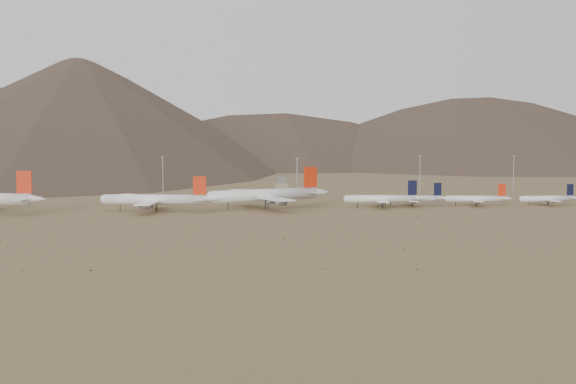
{
  "coord_description": "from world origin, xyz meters",
  "views": [
    {
      "loc": [
        -45.5,
        -410.07,
        42.97
      ],
      "look_at": [
        20.88,
        30.0,
        8.97
      ],
      "focal_mm": 50.0,
      "sensor_mm": 36.0,
      "label": 1
    }
  ],
  "objects": [
    {
      "name": "control_tower",
      "position": [
        30.0,
        120.0,
        5.32
      ],
      "size": [
        8.0,
        8.0,
        12.0
      ],
      "color": "#9B8669",
      "rests_on": "ground"
    },
    {
      "name": "mast_centre",
      "position": [
        37.79,
        102.33,
        14.2
      ],
      "size": [
        2.0,
        0.6,
        25.7
      ],
      "color": "gray",
      "rests_on": "ground"
    },
    {
      "name": "desert_scrub",
      "position": [
        16.4,
        -99.43,
        0.3
      ],
      "size": [
        446.15,
        171.91,
        0.84
      ],
      "color": "olive",
      "rests_on": "ground"
    },
    {
      "name": "widebody_east",
      "position": [
        7.81,
        27.93,
        7.76
      ],
      "size": [
        72.67,
        57.93,
        22.5
      ],
      "rotation": [
        0.0,
        0.0,
        0.34
      ],
      "color": "white",
      "rests_on": "ground"
    },
    {
      "name": "mountain_ridge",
      "position": [
        0.0,
        900.0,
        150.0
      ],
      "size": [
        4400.0,
        1000.0,
        300.0
      ],
      "color": "brown",
      "rests_on": "ground"
    },
    {
      "name": "mast_east",
      "position": [
        130.26,
        132.22,
        14.2
      ],
      "size": [
        2.0,
        0.6,
        25.7
      ],
      "color": "gray",
      "rests_on": "ground"
    },
    {
      "name": "narrowbody_b",
      "position": [
        93.37,
        31.3,
        4.31
      ],
      "size": [
        40.13,
        29.07,
        13.27
      ],
      "rotation": [
        0.0,
        0.0,
        -0.12
      ],
      "color": "white",
      "rests_on": "ground"
    },
    {
      "name": "mast_far_east",
      "position": [
        194.69,
        120.95,
        14.2
      ],
      "size": [
        2.0,
        0.6,
        25.7
      ],
      "color": "gray",
      "rests_on": "ground"
    },
    {
      "name": "mast_west",
      "position": [
        -48.58,
        136.49,
        14.2
      ],
      "size": [
        2.0,
        0.6,
        25.7
      ],
      "color": "gray",
      "rests_on": "ground"
    },
    {
      "name": "ground",
      "position": [
        0.0,
        0.0,
        0.0
      ],
      "size": [
        3000.0,
        3000.0,
        0.0
      ],
      "primitive_type": "plane",
      "color": "olive",
      "rests_on": "ground"
    },
    {
      "name": "narrowbody_d",
      "position": [
        172.25,
        23.23,
        3.97
      ],
      "size": [
        37.12,
        26.49,
        12.25
      ],
      "rotation": [
        0.0,
        0.0,
        0.01
      ],
      "color": "white",
      "rests_on": "ground"
    },
    {
      "name": "narrowbody_c",
      "position": [
        130.09,
        25.94,
        4.16
      ],
      "size": [
        38.51,
        28.17,
        12.83
      ],
      "rotation": [
        0.0,
        0.0,
        -0.19
      ],
      "color": "white",
      "rests_on": "ground"
    },
    {
      "name": "narrowbody_a",
      "position": [
        74.25,
        25.27,
        4.95
      ],
      "size": [
        46.08,
        33.39,
        15.24
      ],
      "rotation": [
        0.0,
        0.0,
        -0.12
      ],
      "color": "white",
      "rests_on": "ground"
    },
    {
      "name": "widebody_centre",
      "position": [
        -52.29,
        20.77,
        6.52
      ],
      "size": [
        62.91,
        49.34,
        18.92
      ],
      "rotation": [
        0.0,
        0.0,
        -0.21
      ],
      "color": "white",
      "rests_on": "ground"
    }
  ]
}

